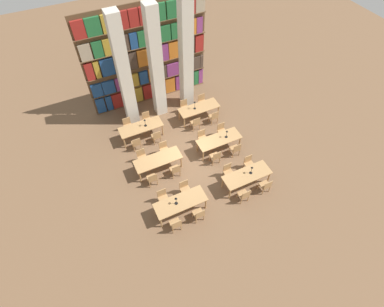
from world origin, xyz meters
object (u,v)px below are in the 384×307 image
(reading_table_2, at_px, (158,160))
(reading_table_3, at_px, (219,140))
(reading_table_0, at_px, (180,203))
(chair_6, at_px, (266,185))
(reading_table_4, at_px, (141,128))
(pillar_left, at_px, (124,74))
(chair_4, at_px, (244,195))
(reading_table_5, at_px, (199,109))
(chair_23, at_px, (202,101))
(chair_20, at_px, (196,123))
(chair_12, at_px, (216,157))
(desk_lamp_0, at_px, (176,200))
(chair_14, at_px, (236,149))
(chair_15, at_px, (222,130))
(desk_lamp_4, at_px, (195,104))
(chair_18, at_px, (156,136))
(chair_1, at_px, (163,197))
(desk_lamp_1, at_px, (252,169))
(pillar_right, at_px, (186,57))
(chair_0, at_px, (176,224))
(chair_8, at_px, (152,178))
(reading_table_1, at_px, (247,176))
(desk_lamp_3, at_px, (145,121))
(chair_3, at_px, (185,188))
(chair_2, at_px, (199,214))
(chair_17, at_px, (128,125))
(chair_16, at_px, (136,143))
(chair_9, at_px, (142,157))
(pillar_center, at_px, (156,65))
(chair_10, at_px, (175,170))
(chair_13, at_px, (202,137))
(chair_19, at_px, (147,119))
(chair_21, at_px, (185,107))
(chair_22, at_px, (214,117))

(reading_table_2, distance_m, reading_table_3, 3.15)
(reading_table_0, distance_m, chair_6, 3.87)
(reading_table_4, bearing_deg, pillar_left, 90.83)
(chair_4, distance_m, reading_table_5, 5.57)
(reading_table_2, xyz_separation_m, chair_23, (3.82, 3.03, -0.21))
(chair_20, bearing_deg, reading_table_3, -76.83)
(reading_table_0, relative_size, chair_12, 2.55)
(desk_lamp_0, distance_m, chair_14, 4.26)
(chair_15, relative_size, chair_23, 1.00)
(reading_table_4, xyz_separation_m, desk_lamp_4, (3.04, 0.04, 0.41))
(chair_15, bearing_deg, desk_lamp_4, -69.31)
(reading_table_0, distance_m, chair_18, 4.16)
(chair_18, bearing_deg, chair_1, -106.75)
(desk_lamp_1, bearing_deg, chair_6, -61.11)
(pillar_right, bearing_deg, chair_0, -118.11)
(chair_0, xyz_separation_m, reading_table_2, (0.50, 3.19, 0.21))
(pillar_right, height_order, reading_table_4, pillar_right)
(reading_table_5, height_order, chair_20, chair_20)
(desk_lamp_4, bearing_deg, chair_0, -122.50)
(chair_18, bearing_deg, chair_8, -115.30)
(chair_8, bearing_deg, chair_20, 35.24)
(reading_table_1, distance_m, desk_lamp_3, 5.67)
(chair_3, bearing_deg, reading_table_4, -82.44)
(chair_0, bearing_deg, reading_table_5, 55.64)
(chair_12, xyz_separation_m, desk_lamp_4, (0.44, 3.17, 0.63))
(reading_table_1, bearing_deg, chair_2, -165.98)
(chair_3, bearing_deg, chair_1, 0.00)
(chair_6, relative_size, desk_lamp_1, 1.91)
(reading_table_1, bearing_deg, reading_table_0, 179.69)
(reading_table_3, xyz_separation_m, chair_17, (-3.67, 3.13, -0.21))
(desk_lamp_0, bearing_deg, chair_16, 94.98)
(chair_14, bearing_deg, chair_9, 160.66)
(chair_9, relative_size, chair_15, 1.00)
(chair_14, distance_m, chair_16, 4.88)
(reading_table_2, height_order, chair_18, chair_18)
(reading_table_1, xyz_separation_m, reading_table_5, (0.04, 4.85, 0.00))
(chair_18, relative_size, desk_lamp_3, 1.92)
(pillar_center, relative_size, desk_lamp_4, 12.19)
(reading_table_0, xyz_separation_m, chair_3, (0.51, 0.69, -0.21))
(chair_10, bearing_deg, chair_13, 32.00)
(chair_1, xyz_separation_m, chair_6, (4.32, -1.40, 0.00))
(chair_18, distance_m, chair_19, 1.38)
(chair_2, relative_size, reading_table_2, 0.39)
(chair_1, bearing_deg, chair_21, -123.85)
(reading_table_0, relative_size, chair_4, 2.55)
(chair_6, height_order, desk_lamp_3, desk_lamp_3)
(reading_table_0, distance_m, chair_3, 0.89)
(chair_0, bearing_deg, chair_22, 48.15)
(pillar_right, bearing_deg, pillar_center, 180.00)
(reading_table_5, bearing_deg, chair_0, -124.36)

